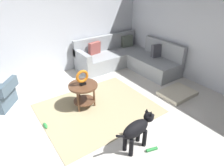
% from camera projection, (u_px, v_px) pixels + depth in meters
% --- Properties ---
extents(ground_plane, '(6.00, 6.00, 0.10)m').
position_uv_depth(ground_plane, '(111.00, 132.00, 3.58)').
color(ground_plane, silver).
extents(wall_back, '(6.00, 0.12, 2.70)m').
position_uv_depth(wall_back, '(46.00, 26.00, 4.99)').
color(wall_back, silver).
rests_on(wall_back, ground_plane).
extents(wall_right, '(0.12, 6.00, 2.70)m').
position_uv_depth(wall_right, '(217.00, 33.00, 4.37)').
color(wall_right, silver).
rests_on(wall_right, ground_plane).
extents(area_rug, '(2.30, 1.90, 0.01)m').
position_uv_depth(area_rug, '(98.00, 108.00, 4.12)').
color(area_rug, tan).
rests_on(area_rug, ground_plane).
extents(sectional_couch, '(2.20, 2.25, 0.88)m').
position_uv_depth(sectional_couch, '(127.00, 58.00, 5.85)').
color(sectional_couch, '#9EA3A8').
rests_on(sectional_couch, ground_plane).
extents(side_table, '(0.60, 0.60, 0.54)m').
position_uv_depth(side_table, '(83.00, 90.00, 3.99)').
color(side_table, brown).
rests_on(side_table, ground_plane).
extents(torus_sculpture, '(0.28, 0.08, 0.33)m').
position_uv_depth(torus_sculpture, '(82.00, 77.00, 3.85)').
color(torus_sculpture, black).
rests_on(torus_sculpture, side_table).
extents(dog_bed_mat, '(0.80, 0.60, 0.09)m').
position_uv_depth(dog_bed_mat, '(177.00, 93.00, 4.58)').
color(dog_bed_mat, beige).
rests_on(dog_bed_mat, ground_plane).
extents(dog, '(0.85, 0.27, 0.63)m').
position_uv_depth(dog, '(138.00, 129.00, 3.03)').
color(dog, black).
rests_on(dog, ground_plane).
extents(dog_toy_rope, '(0.20, 0.10, 0.05)m').
position_uv_depth(dog_toy_rope, '(152.00, 149.00, 3.12)').
color(dog_toy_rope, green).
rests_on(dog_toy_rope, ground_plane).
extents(dog_toy_bone, '(0.06, 0.18, 0.06)m').
position_uv_depth(dog_toy_bone, '(45.00, 126.00, 3.61)').
color(dog_toy_bone, green).
rests_on(dog_toy_bone, ground_plane).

